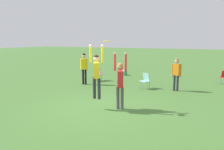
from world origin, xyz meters
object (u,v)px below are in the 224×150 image
camping_chair_4 (98,73)px  person_jumping (96,71)px  camping_chair_3 (145,79)px  person_defending (120,79)px  person_spectator_far (176,72)px  person_spectator_near (84,65)px  cooler_box (123,73)px  frisbee (106,41)px

camping_chair_4 → person_jumping: bearing=155.1°
person_jumping → camping_chair_3: 4.49m
person_defending → camping_chair_4: 6.08m
person_defending → camping_chair_3: person_defending is taller
camping_chair_3 → person_spectator_far: bearing=-144.8°
person_spectator_near → camping_chair_3: bearing=-36.0°
person_spectator_near → camping_chair_4: bearing=40.0°
camping_chair_3 → person_spectator_near: (-3.64, -0.58, 0.64)m
person_jumping → person_spectator_far: 5.05m
cooler_box → person_jumping: bearing=-72.7°
camping_chair_4 → cooler_box: camping_chair_4 is taller
person_defending → camping_chair_3: size_ratio=2.59×
frisbee → person_spectator_far: bearing=69.4°
person_defending → cooler_box: (-3.28, 7.58, -1.00)m
person_jumping → camping_chair_3: bearing=-36.6°
person_spectator_near → cooler_box: size_ratio=4.00×
person_jumping → camping_chair_3: person_jumping is taller
person_jumping → camping_chair_4: 6.06m
cooler_box → person_spectator_far: bearing=-37.0°
person_defending → camping_chair_4: size_ratio=2.52×
person_spectator_far → camping_chair_4: bearing=-165.1°
frisbee → person_jumping: bearing=-169.2°
camping_chair_4 → cooler_box: size_ratio=1.86×
person_jumping → cooler_box: bearing=-12.9°
camping_chair_4 → person_spectator_near: bearing=119.6°
person_spectator_near → person_spectator_far: 5.30m
camping_chair_3 → person_spectator_near: size_ratio=0.45×
frisbee → cooler_box: frisbee is taller
frisbee → person_spectator_near: 5.33m
person_jumping → frisbee: 1.17m
person_jumping → person_spectator_near: bearing=9.7°
cooler_box → person_defending: bearing=-66.6°
frisbee → person_spectator_near: bearing=133.8°
camping_chair_3 → camping_chair_4: bearing=14.5°
person_jumping → person_spectator_near: (-3.16, 3.77, -0.37)m
camping_chair_4 → cooler_box: bearing=-65.9°
camping_chair_4 → person_spectator_far: (5.12, -0.57, 0.52)m
frisbee → camping_chair_4: size_ratio=0.28×
person_jumping → frisbee: (0.39, 0.07, 1.10)m
person_spectator_far → camping_chair_3: bearing=-150.8°
person_jumping → person_spectator_far: person_jumping is taller
person_defending → frisbee: (-0.38, -0.38, 1.44)m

